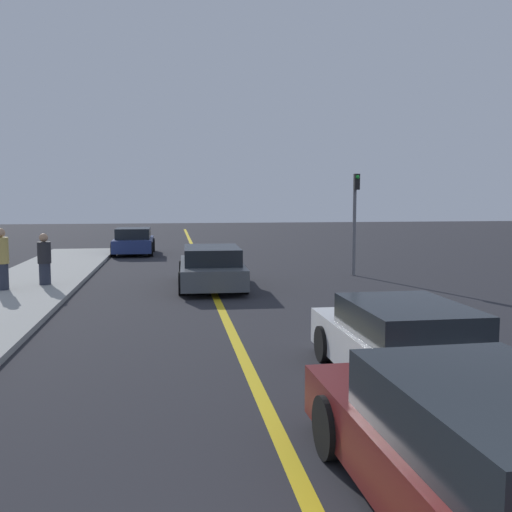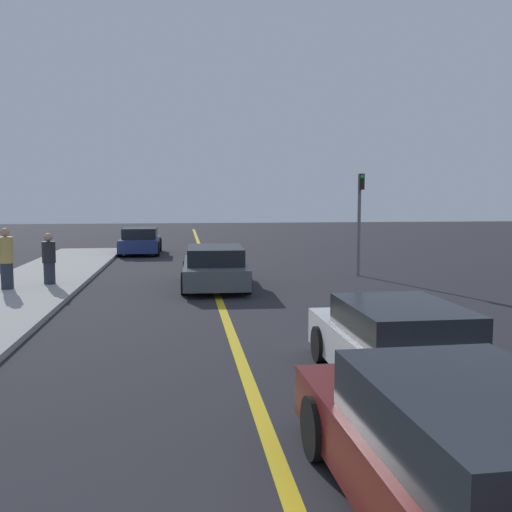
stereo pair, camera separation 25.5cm
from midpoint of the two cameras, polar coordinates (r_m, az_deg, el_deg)
road_center_line at (r=20.40m, az=-5.40°, el=-1.94°), size 0.20×60.00×0.01m
sidewalk_left at (r=17.11m, az=-23.79°, el=-3.71°), size 3.17×28.20×0.13m
car_near_right_lane at (r=5.30m, az=20.81°, el=-18.39°), size 2.07×4.67×1.29m
car_ahead_center at (r=8.82m, az=13.64°, el=-8.54°), size 1.91×3.97×1.23m
car_far_distant at (r=17.64m, az=-4.89°, el=-1.14°), size 2.09×4.60×1.27m
car_parked_left_lot at (r=28.45m, az=-12.38°, el=1.43°), size 1.95×3.89×1.29m
pedestrian_near_curb at (r=17.83m, az=-24.47°, el=-0.30°), size 0.40×0.40×1.77m
pedestrian_mid_group at (r=18.42m, az=-20.78°, el=-0.32°), size 0.40×0.40×1.56m
traffic_light at (r=20.36m, az=9.52°, el=4.29°), size 0.18×0.40×3.59m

